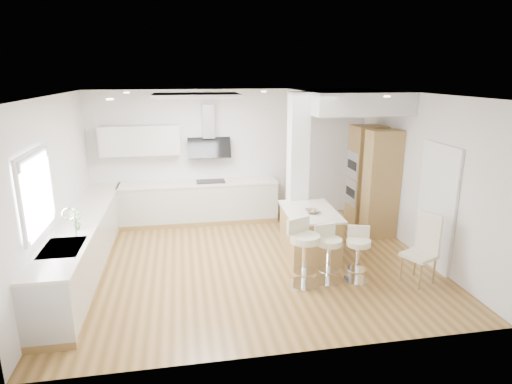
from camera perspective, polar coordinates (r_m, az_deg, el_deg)
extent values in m
plane|color=olive|center=(7.41, -0.68, -9.37)|extent=(6.00, 6.00, 0.00)
cube|color=silver|center=(7.41, -0.68, -9.37)|extent=(6.00, 5.00, 0.02)
cube|color=silver|center=(9.35, -3.21, 4.95)|extent=(6.00, 0.04, 2.80)
cube|color=silver|center=(7.11, -25.32, 0.01)|extent=(0.04, 5.00, 2.80)
cube|color=silver|center=(7.97, 21.09, 2.04)|extent=(0.04, 5.00, 2.80)
cube|color=white|center=(7.24, -7.97, 12.67)|extent=(1.40, 0.95, 0.05)
cube|color=white|center=(7.24, -7.96, 12.56)|extent=(1.25, 0.80, 0.03)
cylinder|color=white|center=(8.18, -16.87, 12.57)|extent=(0.10, 0.10, 0.02)
cylinder|color=white|center=(6.20, -18.91, 11.62)|extent=(0.10, 0.10, 0.02)
cylinder|color=white|center=(8.28, 1.03, 13.24)|extent=(0.10, 0.10, 0.02)
cylinder|color=white|center=(8.23, 12.29, 12.89)|extent=(0.10, 0.10, 0.02)
cylinder|color=white|center=(6.87, 17.06, 12.08)|extent=(0.10, 0.10, 0.02)
cube|color=white|center=(6.20, -27.29, 0.04)|extent=(0.03, 1.15, 0.95)
cube|color=white|center=(6.10, -27.79, 4.62)|extent=(0.04, 1.28, 0.06)
cube|color=white|center=(6.34, -26.64, -4.35)|extent=(0.04, 1.28, 0.06)
cube|color=white|center=(5.64, -28.93, -1.59)|extent=(0.04, 0.06, 0.95)
cube|color=white|center=(6.77, -25.77, 1.42)|extent=(0.04, 0.06, 0.95)
cube|color=#B2B4BA|center=(6.11, -27.57, 3.94)|extent=(0.03, 1.18, 0.14)
cube|color=#3F3931|center=(7.58, 22.99, -1.98)|extent=(0.02, 0.90, 2.00)
cube|color=white|center=(7.57, 22.90, -1.99)|extent=(0.05, 1.00, 2.10)
cube|color=#A27E45|center=(7.70, -21.50, -9.10)|extent=(0.60, 4.50, 0.10)
cube|color=beige|center=(7.54, -21.83, -6.12)|extent=(0.60, 4.50, 0.76)
cube|color=#EFE1CA|center=(7.41, -22.14, -3.24)|extent=(0.63, 4.50, 0.04)
cube|color=#A2A1A6|center=(6.27, -24.40, -6.79)|extent=(0.50, 0.75, 0.02)
cube|color=#A2A1A6|center=(6.12, -24.75, -7.86)|extent=(0.40, 0.34, 0.10)
cube|color=#A2A1A6|center=(6.45, -23.98, -6.61)|extent=(0.40, 0.34, 0.10)
cylinder|color=white|center=(6.45, -22.94, -4.21)|extent=(0.02, 0.02, 0.36)
torus|color=white|center=(6.41, -23.72, -2.71)|extent=(0.18, 0.02, 0.18)
imported|color=#4E8342|center=(6.79, -22.88, -3.36)|extent=(0.17, 0.12, 0.33)
cube|color=#A27E45|center=(9.35, -7.44, -3.73)|extent=(3.30, 0.60, 0.10)
cube|color=beige|center=(9.22, -7.53, -1.21)|extent=(3.30, 0.60, 0.76)
cube|color=#EFE1CA|center=(9.11, -7.62, 1.20)|extent=(3.33, 0.63, 0.04)
cube|color=black|center=(9.12, -6.06, 1.42)|extent=(0.60, 0.40, 0.01)
cube|color=beige|center=(9.09, -15.18, 6.68)|extent=(1.60, 0.34, 0.60)
cube|color=#A2A1A6|center=(9.10, -6.38, 9.36)|extent=(0.25, 0.18, 0.70)
cube|color=black|center=(9.09, -6.24, 5.86)|extent=(0.90, 0.26, 0.44)
cube|color=white|center=(8.06, 5.58, 3.16)|extent=(0.35, 0.35, 2.80)
cube|color=silver|center=(8.65, 11.84, 11.80)|extent=(1.78, 2.20, 0.40)
cube|color=#A27E45|center=(9.19, 14.44, 2.06)|extent=(0.62, 0.62, 2.10)
cube|color=#A27E45|center=(8.58, 16.34, 0.96)|extent=(0.62, 0.40, 2.10)
cube|color=#A2A1A6|center=(9.02, 12.75, 3.54)|extent=(0.02, 0.55, 0.55)
cube|color=#A2A1A6|center=(9.15, 12.53, -0.02)|extent=(0.02, 0.55, 0.55)
cube|color=black|center=(9.01, 12.69, 3.53)|extent=(0.01, 0.45, 0.18)
cube|color=black|center=(9.15, 12.47, -0.02)|extent=(0.01, 0.45, 0.18)
cube|color=#A27E45|center=(7.63, 7.13, -5.51)|extent=(0.88, 1.32, 0.79)
cube|color=#EFE1CA|center=(7.50, 7.23, -2.57)|extent=(0.96, 1.40, 0.04)
imported|color=gray|center=(7.35, 7.51, -2.55)|extent=(0.25, 0.25, 0.06)
sphere|color=#C95D17|center=(7.36, 7.78, -2.52)|extent=(0.07, 0.07, 0.06)
sphere|color=#C95D17|center=(7.36, 7.20, -2.50)|extent=(0.07, 0.07, 0.06)
sphere|color=#87A637|center=(7.32, 7.58, -2.62)|extent=(0.07, 0.07, 0.06)
cylinder|color=white|center=(6.72, 6.37, -12.09)|extent=(0.61, 0.61, 0.03)
cylinder|color=white|center=(6.56, 6.46, -9.36)|extent=(0.10, 0.10, 0.69)
cylinder|color=white|center=(6.62, 6.42, -10.43)|extent=(0.47, 0.47, 0.02)
cylinder|color=beige|center=(6.41, 6.57, -6.18)|extent=(0.59, 0.59, 0.11)
cube|color=beige|center=(6.47, 5.64, -4.43)|extent=(0.39, 0.21, 0.23)
cylinder|color=white|center=(6.87, 9.50, -11.56)|extent=(0.47, 0.47, 0.03)
cylinder|color=white|center=(6.74, 9.61, -9.24)|extent=(0.08, 0.08, 0.60)
cylinder|color=white|center=(6.79, 9.57, -10.15)|extent=(0.36, 0.36, 0.01)
cylinder|color=beige|center=(6.61, 9.75, -6.57)|extent=(0.45, 0.45, 0.09)
cube|color=beige|center=(6.67, 9.16, -5.05)|extent=(0.35, 0.11, 0.20)
cylinder|color=white|center=(6.99, 13.19, -11.31)|extent=(0.50, 0.50, 0.03)
cylinder|color=white|center=(6.86, 13.34, -9.11)|extent=(0.08, 0.08, 0.57)
cylinder|color=white|center=(6.91, 13.28, -9.98)|extent=(0.38, 0.38, 0.01)
cylinder|color=beige|center=(6.73, 13.52, -6.59)|extent=(0.47, 0.47, 0.09)
cube|color=beige|center=(6.82, 13.52, -5.12)|extent=(0.33, 0.15, 0.19)
cube|color=beige|center=(7.03, 20.91, -7.94)|extent=(0.56, 0.56, 0.06)
cube|color=beige|center=(7.06, 22.05, -5.20)|extent=(0.21, 0.38, 0.68)
cylinder|color=#A27E45|center=(6.91, 21.05, -10.53)|extent=(0.05, 0.05, 0.42)
cylinder|color=#A27E45|center=(7.08, 18.78, -9.64)|extent=(0.05, 0.05, 0.42)
cylinder|color=#A27E45|center=(7.17, 22.64, -9.72)|extent=(0.05, 0.05, 0.42)
cylinder|color=#A27E45|center=(7.34, 20.42, -8.89)|extent=(0.05, 0.05, 0.42)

